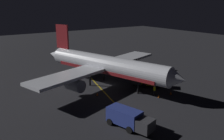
{
  "coord_description": "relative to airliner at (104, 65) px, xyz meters",
  "views": [
    {
      "loc": [
        23.96,
        36.66,
        15.35
      ],
      "look_at": [
        0.0,
        2.0,
        3.5
      ],
      "focal_mm": 38.2,
      "sensor_mm": 36.0,
      "label": 1
    }
  ],
  "objects": [
    {
      "name": "ground_crew_worker",
      "position": [
        -4.17,
        9.67,
        -3.01
      ],
      "size": [
        0.4,
        0.4,
        1.74
      ],
      "color": "black",
      "rests_on": "ground_plane"
    },
    {
      "name": "traffic_cone_near_left",
      "position": [
        -3.93,
        10.97,
        -3.65
      ],
      "size": [
        0.5,
        0.5,
        0.55
      ],
      "color": "#EA590F",
      "rests_on": "ground_plane"
    },
    {
      "name": "ground_plane",
      "position": [
        -0.17,
        0.56,
        -4.0
      ],
      "size": [
        180.0,
        180.0,
        0.2
      ],
      "primitive_type": "cube",
      "color": "#252529"
    },
    {
      "name": "traffic_cone_near_right",
      "position": [
        -6.7,
        11.15,
        -3.65
      ],
      "size": [
        0.5,
        0.5,
        0.55
      ],
      "color": "#EA590F",
      "rests_on": "ground_plane"
    },
    {
      "name": "traffic_cone_under_wing",
      "position": [
        4.09,
        4.24,
        -3.65
      ],
      "size": [
        0.5,
        0.5,
        0.55
      ],
      "color": "#EA590F",
      "rests_on": "ground_plane"
    },
    {
      "name": "baggage_truck",
      "position": [
        6.54,
        15.88,
        -2.66
      ],
      "size": [
        3.66,
        6.63,
        2.37
      ],
      "color": "navy",
      "rests_on": "ground_plane"
    },
    {
      "name": "airliner",
      "position": [
        0.0,
        0.0,
        0.0
      ],
      "size": [
        31.36,
        32.17,
        10.96
      ],
      "color": "silver",
      "rests_on": "ground_plane"
    },
    {
      "name": "catering_truck",
      "position": [
        -6.3,
        5.69,
        -2.74
      ],
      "size": [
        5.16,
        5.41,
        2.23
      ],
      "color": "gold",
      "rests_on": "ground_plane"
    },
    {
      "name": "apron_guide_stripe",
      "position": [
        2.48,
        4.56,
        -3.89
      ],
      "size": [
        6.64,
        25.28,
        0.01
      ],
      "primitive_type": "cube",
      "rotation": [
        0.0,
        0.0,
        -0.25
      ],
      "color": "gold",
      "rests_on": "ground_plane"
    }
  ]
}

